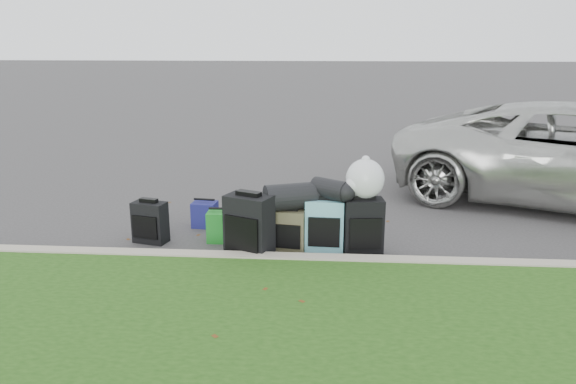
# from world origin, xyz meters

# --- Properties ---
(ground) EXTENTS (120.00, 120.00, 0.00)m
(ground) POSITION_xyz_m (0.00, 0.00, 0.00)
(ground) COLOR #383535
(ground) RESTS_ON ground
(curb) EXTENTS (120.00, 0.18, 0.15)m
(curb) POSITION_xyz_m (0.00, -1.00, 0.07)
(curb) COLOR #9E937F
(curb) RESTS_ON ground
(suitcase_small_black) EXTENTS (0.46, 0.32, 0.52)m
(suitcase_small_black) POSITION_xyz_m (-1.79, -0.30, 0.26)
(suitcase_small_black) COLOR black
(suitcase_small_black) RESTS_ON ground
(suitcase_large_black_left) EXTENTS (0.61, 0.50, 0.76)m
(suitcase_large_black_left) POSITION_xyz_m (-0.48, -0.74, 0.38)
(suitcase_large_black_left) COLOR black
(suitcase_large_black_left) RESTS_ON ground
(suitcase_olive) EXTENTS (0.41, 0.29, 0.52)m
(suitcase_olive) POSITION_xyz_m (-0.03, -0.50, 0.26)
(suitcase_olive) COLOR #3F3C27
(suitcase_olive) RESTS_ON ground
(suitcase_teal) EXTENTS (0.47, 0.29, 0.65)m
(suitcase_teal) POSITION_xyz_m (0.39, -0.46, 0.32)
(suitcase_teal) COLOR teal
(suitcase_teal) RESTS_ON ground
(suitcase_large_black_right) EXTENTS (0.48, 0.32, 0.68)m
(suitcase_large_black_right) POSITION_xyz_m (0.84, -0.52, 0.34)
(suitcase_large_black_right) COLOR black
(suitcase_large_black_right) RESTS_ON ground
(tote_green) EXTENTS (0.34, 0.28, 0.39)m
(tote_green) POSITION_xyz_m (-0.91, -0.19, 0.19)
(tote_green) COLOR #1B7B22
(tote_green) RESTS_ON ground
(tote_navy) EXTENTS (0.34, 0.28, 0.34)m
(tote_navy) POSITION_xyz_m (-1.24, 0.34, 0.17)
(tote_navy) COLOR navy
(tote_navy) RESTS_ON ground
(duffel_left) EXTENTS (0.66, 0.50, 0.32)m
(duffel_left) POSITION_xyz_m (-0.03, -0.48, 0.68)
(duffel_left) COLOR black
(duffel_left) RESTS_ON suitcase_olive
(duffel_right) EXTENTS (0.50, 0.45, 0.24)m
(duffel_right) POSITION_xyz_m (0.44, -0.44, 0.77)
(duffel_right) COLOR black
(duffel_right) RESTS_ON suitcase_teal
(trash_bag) EXTENTS (0.45, 0.45, 0.45)m
(trash_bag) POSITION_xyz_m (0.85, -0.45, 0.90)
(trash_bag) COLOR silver
(trash_bag) RESTS_ON suitcase_large_black_right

